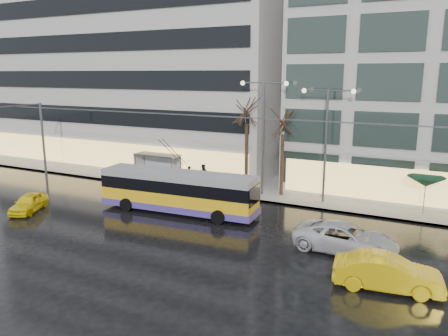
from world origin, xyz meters
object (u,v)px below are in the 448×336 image
Objects in this scene: trolleybus at (178,193)px; taxi_a at (29,203)px; street_lamp_near at (263,122)px; bus_shelter at (155,161)px.

taxi_a is (-9.76, -4.63, -0.81)m from trolleybus.
trolleybus is at bearing -118.82° from street_lamp_near.
street_lamp_near reaches higher than bus_shelter.
street_lamp_near is 18.46m from taxi_a.
trolleybus is 2.78× the size of bus_shelter.
street_lamp_near reaches higher than trolleybus.
trolleybus is at bearing 2.33° from taxi_a.
bus_shelter is at bearing 51.55° from taxi_a.
street_lamp_near is (10.38, 0.11, 4.03)m from bus_shelter.
street_lamp_near reaches higher than taxi_a.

